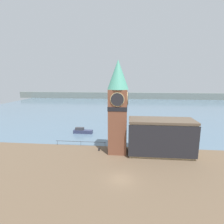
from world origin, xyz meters
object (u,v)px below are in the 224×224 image
object	(u,v)px
boat_near	(82,131)
mooring_bollard_near	(99,149)
pier_building	(161,137)
clock_tower	(118,105)

from	to	relation	value
boat_near	mooring_bollard_near	xyz separation A→B (m)	(7.18, -12.30, -0.21)
pier_building	clock_tower	bearing A→B (deg)	178.40
clock_tower	boat_near	bearing A→B (deg)	132.49
clock_tower	mooring_bollard_near	size ratio (longest dim) A/B	23.56
pier_building	boat_near	size ratio (longest dim) A/B	2.41
clock_tower	mooring_bollard_near	world-z (taller)	clock_tower
clock_tower	boat_near	distance (m)	19.73
clock_tower	mooring_bollard_near	distance (m)	11.12
pier_building	boat_near	xyz separation A→B (m)	(-20.81, 12.78, -3.25)
pier_building	mooring_bollard_near	size ratio (longest dim) A/B	16.23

